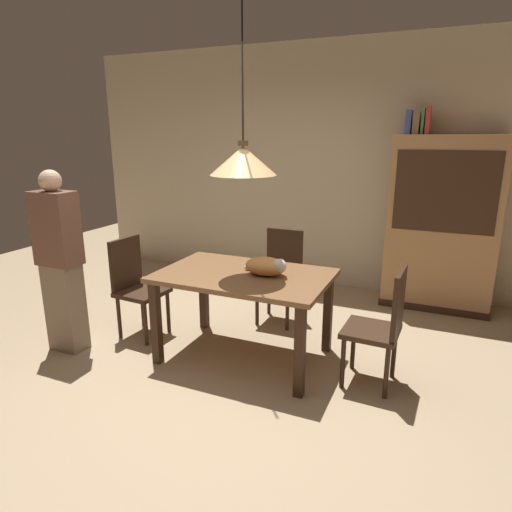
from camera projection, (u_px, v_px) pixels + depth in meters
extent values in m
plane|color=tan|center=(225.00, 381.00, 3.46)|extent=(10.00, 10.00, 0.00)
cube|color=beige|center=(323.00, 168.00, 5.41)|extent=(6.40, 0.10, 2.90)
cube|color=brown|center=(244.00, 276.00, 3.66)|extent=(1.40, 0.90, 0.04)
cube|color=#382316|center=(156.00, 323.00, 3.65)|extent=(0.07, 0.07, 0.71)
cube|color=#382316|center=(300.00, 352.00, 3.18)|extent=(0.07, 0.07, 0.71)
cube|color=#382316|center=(204.00, 293.00, 4.34)|extent=(0.07, 0.07, 0.71)
cube|color=#382316|center=(328.00, 313.00, 3.86)|extent=(0.07, 0.07, 0.71)
cube|color=#382316|center=(142.00, 292.00, 4.14)|extent=(0.43, 0.43, 0.04)
cube|color=#322014|center=(126.00, 263.00, 4.15)|extent=(0.06, 0.38, 0.48)
cylinder|color=#382316|center=(146.00, 324.00, 4.00)|extent=(0.04, 0.04, 0.41)
cylinder|color=#382316|center=(168.00, 312.00, 4.27)|extent=(0.04, 0.04, 0.41)
cylinder|color=#382316|center=(119.00, 318.00, 4.14)|extent=(0.04, 0.04, 0.41)
cylinder|color=#382316|center=(143.00, 306.00, 4.41)|extent=(0.04, 0.04, 0.41)
cube|color=#382316|center=(278.00, 281.00, 4.44)|extent=(0.40, 0.40, 0.04)
cube|color=#322014|center=(285.00, 252.00, 4.53)|extent=(0.38, 0.04, 0.48)
cylinder|color=#382316|center=(257.00, 306.00, 4.42)|extent=(0.04, 0.04, 0.41)
cylinder|color=#382316|center=(287.00, 310.00, 4.30)|extent=(0.04, 0.04, 0.41)
cylinder|color=#382316|center=(269.00, 295.00, 4.71)|extent=(0.04, 0.04, 0.41)
cylinder|color=#382316|center=(298.00, 300.00, 4.59)|extent=(0.04, 0.04, 0.41)
cube|color=#382316|center=(371.00, 331.00, 3.33)|extent=(0.42, 0.42, 0.04)
cube|color=#322014|center=(399.00, 303.00, 3.19)|extent=(0.05, 0.38, 0.48)
cylinder|color=#382316|center=(353.00, 345.00, 3.60)|extent=(0.04, 0.04, 0.41)
cylinder|color=#382316|center=(343.00, 363.00, 3.32)|extent=(0.04, 0.04, 0.41)
cylinder|color=#382316|center=(394.00, 353.00, 3.47)|extent=(0.04, 0.04, 0.41)
cylinder|color=#382316|center=(387.00, 373.00, 3.19)|extent=(0.04, 0.04, 0.41)
ellipsoid|color=#E59951|center=(266.00, 266.00, 3.59)|extent=(0.35, 0.24, 0.15)
sphere|color=white|center=(279.00, 266.00, 3.52)|extent=(0.11, 0.11, 0.11)
cylinder|color=white|center=(255.00, 268.00, 3.70)|extent=(0.18, 0.04, 0.04)
cone|color=#E5B775|center=(243.00, 161.00, 3.41)|extent=(0.52, 0.52, 0.22)
cylinder|color=#513D23|center=(243.00, 143.00, 3.37)|extent=(0.08, 0.08, 0.04)
cylinder|color=black|center=(242.00, 67.00, 3.23)|extent=(0.01, 0.01, 1.04)
cube|color=#A87A4C|center=(442.00, 225.00, 4.72)|extent=(1.10, 0.44, 1.85)
cube|color=#382316|center=(445.00, 192.00, 4.42)|extent=(0.97, 0.01, 0.81)
cube|color=#382316|center=(433.00, 302.00, 4.95)|extent=(1.12, 0.45, 0.08)
cube|color=#384C93|center=(409.00, 122.00, 4.60)|extent=(0.06, 0.24, 0.24)
cube|color=brown|center=(417.00, 123.00, 4.57)|extent=(0.06, 0.24, 0.22)
cube|color=#427A4C|center=(423.00, 121.00, 4.54)|extent=(0.03, 0.20, 0.26)
cube|color=#B73833|center=(428.00, 120.00, 4.52)|extent=(0.04, 0.22, 0.28)
cube|color=#84705B|center=(66.00, 307.00, 3.89)|extent=(0.30, 0.20, 0.78)
cube|color=brown|center=(56.00, 229.00, 3.71)|extent=(0.36, 0.22, 0.62)
sphere|color=#DBB293|center=(50.00, 181.00, 3.60)|extent=(0.18, 0.18, 0.18)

